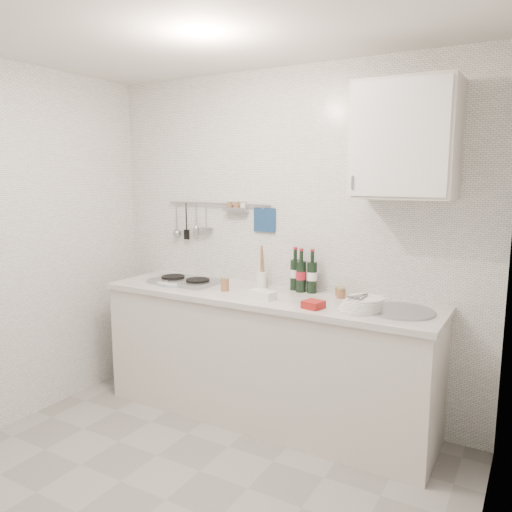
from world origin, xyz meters
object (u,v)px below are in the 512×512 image
Objects in this scene: wine_bottles at (303,270)px; utensil_crock at (262,278)px; wall_cabinet at (406,140)px; plate_stack_sink at (362,304)px; plate_stack_hob at (177,282)px.

wine_bottles is 0.33m from utensil_crock.
wall_cabinet is 2.56× the size of plate_stack_sink.
wall_cabinet is at bearing -2.41° from utensil_crock.
wall_cabinet is 1.39m from utensil_crock.
utensil_crock is (0.64, 0.20, 0.06)m from plate_stack_hob.
plate_stack_hob is 1.04× the size of wine_bottles.
wall_cabinet is 1.12m from wine_bottles.
plate_stack_hob is 1.02× the size of utensil_crock.
wall_cabinet is 2.21× the size of utensil_crock.
utensil_crock is at bearing -173.05° from wine_bottles.
plate_stack_sink is 0.88× the size of wine_bottles.
plate_stack_hob is 1.48m from plate_stack_sink.
plate_stack_hob is 0.67m from utensil_crock.
wine_bottles reaches higher than plate_stack_hob.
wine_bottles is (-0.70, 0.08, -0.87)m from wall_cabinet.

